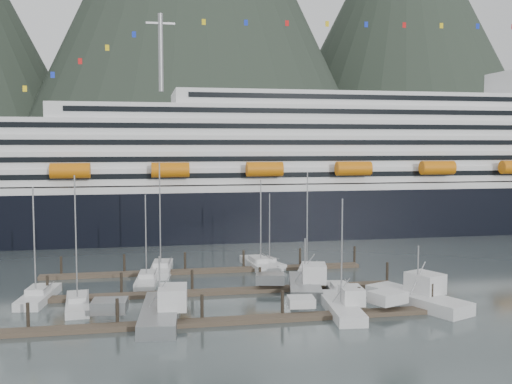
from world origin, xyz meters
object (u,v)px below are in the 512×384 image
(trawler_d, at_px, (416,298))
(sailboat_h, at_px, (340,292))
(sailboat_d, at_px, (307,272))
(sailboat_f, at_px, (267,264))
(trawler_a, at_px, (158,311))
(sailboat_e, at_px, (161,269))
(cruise_ship, at_px, (343,177))
(sailboat_g, at_px, (258,265))
(trawler_e, at_px, (304,285))
(sailboat_c, at_px, (147,280))
(trawler_c, at_px, (340,306))
(sailboat_a, at_px, (39,297))
(sailboat_b, at_px, (78,304))

(trawler_d, bearing_deg, sailboat_h, 26.37)
(sailboat_d, xyz_separation_m, trawler_d, (8.16, -19.06, 0.56))
(sailboat_f, bearing_deg, trawler_a, 127.96)
(sailboat_e, bearing_deg, sailboat_f, -79.56)
(cruise_ship, distance_m, sailboat_g, 47.06)
(sailboat_d, height_order, trawler_e, sailboat_d)
(cruise_ship, distance_m, sailboat_c, 63.44)
(sailboat_h, relative_size, trawler_d, 0.94)
(trawler_a, height_order, trawler_c, trawler_a)
(cruise_ship, bearing_deg, trawler_e, -113.96)
(sailboat_c, distance_m, sailboat_g, 18.72)
(trawler_c, bearing_deg, sailboat_c, 54.63)
(trawler_a, xyz_separation_m, trawler_d, (30.52, 0.14, 0.01))
(trawler_a, distance_m, trawler_c, 20.57)
(sailboat_a, bearing_deg, sailboat_c, -55.09)
(trawler_a, bearing_deg, sailboat_e, 2.56)
(cruise_ship, relative_size, trawler_a, 14.45)
(sailboat_h, distance_m, trawler_e, 4.95)
(cruise_ship, bearing_deg, trawler_c, -109.28)
(sailboat_g, bearing_deg, trawler_e, -176.19)
(sailboat_b, height_order, trawler_c, sailboat_b)
(sailboat_a, distance_m, sailboat_h, 37.70)
(sailboat_h, bearing_deg, sailboat_g, 28.02)
(sailboat_c, bearing_deg, sailboat_e, -11.69)
(sailboat_d, bearing_deg, sailboat_b, 131.97)
(sailboat_g, bearing_deg, sailboat_e, 85.39)
(sailboat_b, distance_m, trawler_c, 30.79)
(sailboat_g, height_order, trawler_e, sailboat_g)
(sailboat_b, height_order, trawler_d, sailboat_b)
(sailboat_f, relative_size, sailboat_h, 0.93)
(sailboat_f, distance_m, trawler_c, 27.16)
(cruise_ship, height_order, sailboat_c, cruise_ship)
(sailboat_h, bearing_deg, sailboat_c, 72.33)
(trawler_e, bearing_deg, sailboat_d, -5.34)
(sailboat_d, bearing_deg, sailboat_h, -156.26)
(sailboat_h, xyz_separation_m, trawler_c, (-2.52, -7.30, 0.40))
(sailboat_e, bearing_deg, sailboat_a, 137.84)
(sailboat_b, bearing_deg, sailboat_h, -96.02)
(sailboat_b, xyz_separation_m, trawler_e, (28.32, 2.43, 0.52))
(sailboat_d, relative_size, trawler_e, 1.25)
(sailboat_b, height_order, sailboat_c, sailboat_b)
(sailboat_c, xyz_separation_m, trawler_d, (31.58, -17.80, 0.57))
(sailboat_e, relative_size, trawler_e, 1.37)
(sailboat_d, bearing_deg, cruise_ship, -4.64)
(sailboat_f, bearing_deg, sailboat_b, 107.69)
(sailboat_d, bearing_deg, sailboat_e, 95.73)
(sailboat_e, bearing_deg, sailboat_c, 168.65)
(sailboat_d, distance_m, sailboat_e, 21.99)
(sailboat_e, relative_size, trawler_d, 1.23)
(trawler_d, height_order, trawler_e, trawler_d)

